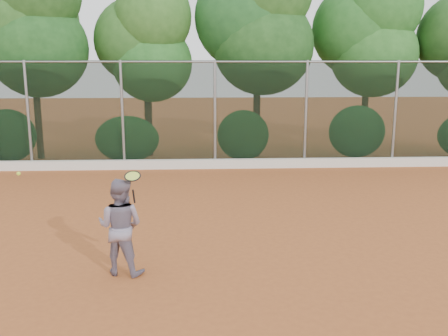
{
  "coord_description": "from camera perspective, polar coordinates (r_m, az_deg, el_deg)",
  "views": [
    {
      "loc": [
        -0.51,
        -9.29,
        3.45
      ],
      "look_at": [
        0.0,
        1.0,
        1.25
      ],
      "focal_mm": 40.0,
      "sensor_mm": 36.0,
      "label": 1
    }
  ],
  "objects": [
    {
      "name": "tennis_ball_in_flight",
      "position": [
        8.54,
        -22.42,
        -0.6
      ],
      "size": [
        0.06,
        0.06,
        0.06
      ],
      "color": "#CCF337",
      "rests_on": "ground"
    },
    {
      "name": "foliage_backdrop",
      "position": [
        18.29,
        -3.05,
        15.02
      ],
      "size": [
        23.7,
        3.63,
        7.55
      ],
      "color": "#412C19",
      "rests_on": "ground"
    },
    {
      "name": "chainlink_fence",
      "position": [
        16.38,
        -1.04,
        6.48
      ],
      "size": [
        24.09,
        0.09,
        3.5
      ],
      "color": "black",
      "rests_on": "ground"
    },
    {
      "name": "concrete_curb",
      "position": [
        16.45,
        -1.0,
        0.48
      ],
      "size": [
        24.0,
        0.2,
        0.3
      ],
      "primitive_type": "cube",
      "color": "silver",
      "rests_on": "ground"
    },
    {
      "name": "tennis_racket",
      "position": [
        8.06,
        -10.4,
        -1.18
      ],
      "size": [
        0.27,
        0.26,
        0.55
      ],
      "color": "black",
      "rests_on": "ground"
    },
    {
      "name": "ground",
      "position": [
        9.92,
        0.29,
        -8.29
      ],
      "size": [
        80.0,
        80.0,
        0.0
      ],
      "primitive_type": "plane",
      "color": "#A45426",
      "rests_on": "ground"
    },
    {
      "name": "tennis_player",
      "position": [
        8.4,
        -11.76,
        -6.56
      ],
      "size": [
        0.92,
        0.8,
        1.61
      ],
      "primitive_type": "imported",
      "rotation": [
        0.0,
        0.0,
        2.86
      ],
      "color": "gray",
      "rests_on": "ground"
    }
  ]
}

